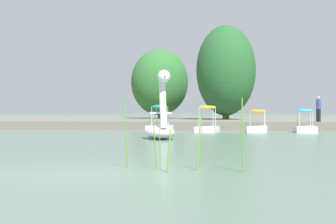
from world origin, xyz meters
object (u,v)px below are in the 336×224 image
Objects in this scene: pedal_boat_cyan at (305,125)px; pedal_boat_yellow at (207,124)px; swan_boat at (160,125)px; person_on_path at (318,109)px; pedal_boat_teal at (160,124)px; tree_willow_overhanging at (226,71)px; pedal_boat_orange at (258,126)px; tree_willow_near_path at (160,82)px.

pedal_boat_yellow reaches higher than pedal_boat_cyan.
pedal_boat_yellow is (1.81, 7.58, -0.17)m from swan_boat.
person_on_path is (8.76, 10.57, 0.77)m from swan_boat.
person_on_path is at bearing 16.26° from pedal_boat_teal.
pedal_boat_yellow is at bearing 76.58° from swan_boat.
tree_willow_overhanging is (1.14, 10.55, 4.05)m from pedal_boat_yellow.
pedal_boat_orange is 11.35m from tree_willow_overhanging.
pedal_boat_orange is 5.03m from person_on_path.
swan_boat reaches higher than pedal_boat_cyan.
pedal_boat_teal is 15.88m from tree_willow_near_path.
person_on_path is (11.87, -12.50, -2.50)m from tree_willow_near_path.
tree_willow_near_path is (-2.07, 15.36, 3.46)m from pedal_boat_teal.
swan_boat is at bearing -82.32° from pedal_boat_teal.
tree_willow_overhanging is at bearing 83.84° from pedal_boat_yellow.
pedal_boat_teal reaches higher than pedal_boat_yellow.
pedal_boat_teal is at bearing 179.73° from pedal_boat_cyan.
pedal_boat_cyan is at bearing 0.90° from pedal_boat_yellow.
tree_willow_overhanging is 7.84m from tree_willow_near_path.
pedal_boat_teal is at bearing -163.74° from person_on_path.
person_on_path is (6.95, 2.99, 0.95)m from pedal_boat_yellow.
pedal_boat_teal is (-8.50, 0.04, 0.04)m from pedal_boat_cyan.
pedal_boat_orange is at bearing 179.19° from pedal_boat_cyan.
person_on_path is at bearing 50.33° from swan_boat.
pedal_boat_yellow reaches higher than pedal_boat_orange.
swan_boat reaches higher than pedal_boat_yellow.
pedal_boat_cyan is at bearing -114.23° from person_on_path.
tree_willow_overhanging is at bearing 99.84° from pedal_boat_orange.
pedal_boat_cyan is at bearing -55.55° from tree_willow_near_path.
pedal_boat_orange is at bearing 2.46° from pedal_boat_yellow.
pedal_boat_cyan is 0.92× the size of pedal_boat_teal.
swan_boat is at bearing -82.33° from tree_willow_near_path.
pedal_boat_orange is (-2.70, 0.04, -0.02)m from pedal_boat_cyan.
tree_willow_near_path is (-3.11, 23.07, 3.28)m from swan_boat.
pedal_boat_orange is at bearing -80.16° from tree_willow_overhanging.
tree_willow_overhanging is (-1.81, 10.42, 4.12)m from pedal_boat_orange.
pedal_boat_orange is (4.75, 7.71, -0.24)m from swan_boat.
pedal_boat_cyan is 12.11m from tree_willow_overhanging.
tree_willow_overhanging is at bearing 69.06° from pedal_boat_teal.
tree_willow_near_path reaches higher than pedal_boat_yellow.
tree_willow_overhanging is (2.95, 18.13, 3.88)m from swan_boat.
pedal_boat_yellow is 11.36m from tree_willow_overhanging.
tree_willow_overhanging is 10.03m from person_on_path.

